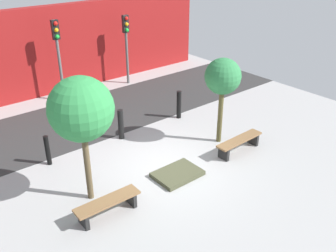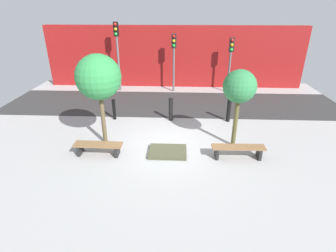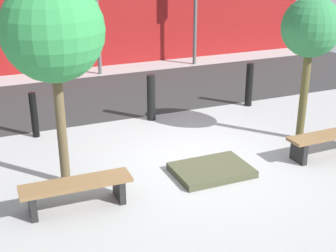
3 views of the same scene
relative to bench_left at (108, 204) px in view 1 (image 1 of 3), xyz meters
The scene contains 13 objects.
ground_plane 2.63m from the bench_left, 18.40° to the left, with size 18.00×18.00×0.00m, color #9B9B9B.
road_strip 5.99m from the bench_left, 65.52° to the left, with size 18.00×3.97×0.01m, color #2E2E2E.
building_facade 9.40m from the bench_left, 74.48° to the left, with size 16.20×0.50×3.77m, color maroon.
bench_left is the anchor object (origin of this frame).
bench_right 4.96m from the bench_left, ahead, with size 1.85×0.43×0.46m.
planter_bed 2.50m from the bench_left, ahead, with size 1.36×0.98×0.13m, color #43452F.
tree_behind_left_bench 2.45m from the bench_left, 90.00° to the left, with size 1.62×1.62×3.43m.
tree_behind_right_bench 5.42m from the bench_left, 10.38° to the left, with size 1.18×1.18×2.94m.
bollard_far_left 3.22m from the bench_left, 93.06° to the left, with size 0.15×0.15×0.97m, color black.
bollard_left 4.06m from the bench_left, 52.30° to the left, with size 0.19×0.19×1.08m, color black.
bollard_center 6.06m from the bench_left, 32.02° to the left, with size 0.18×0.18×1.10m, color black.
traffic_light_mid_west 8.36m from the bench_left, 72.18° to the left, with size 0.28×0.27×3.41m.
traffic_light_mid_east 9.85m from the bench_left, 53.03° to the left, with size 0.28×0.27×3.21m.
Camera 1 is at (-6.06, -7.57, 6.28)m, focal length 40.00 mm.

